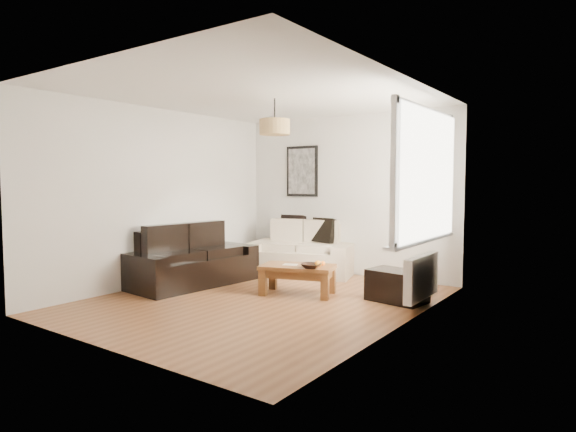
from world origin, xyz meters
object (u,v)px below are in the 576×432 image
Objects in this scene: loveseat_cream at (302,249)px; sofa_leather at (192,257)px; ottoman at (397,286)px; coffee_table at (298,280)px.

sofa_leather is (-0.87, -1.61, -0.00)m from loveseat_cream.
ottoman is (2.01, -0.83, -0.21)m from loveseat_cream.
ottoman reaches higher than coffee_table.
sofa_leather is at bearing -135.37° from loveseat_cream.
sofa_leather is at bearing -167.11° from coffee_table.
sofa_leather is at bearing -164.90° from ottoman.
loveseat_cream is 0.88× the size of sofa_leather.
coffee_table is at bearing -162.07° from ottoman.
ottoman is at bearing 17.93° from coffee_table.
sofa_leather is 1.69m from coffee_table.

